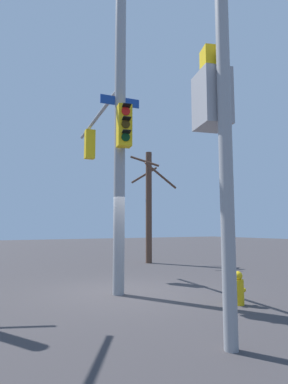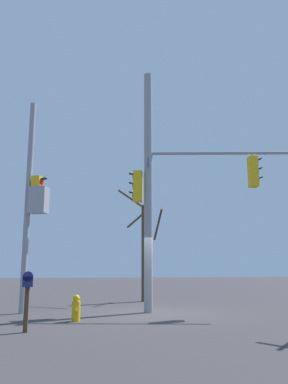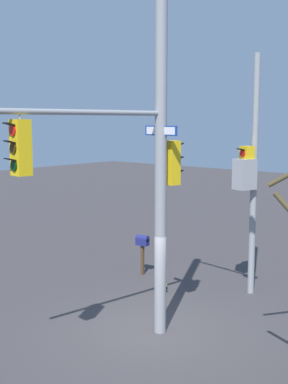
{
  "view_description": "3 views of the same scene",
  "coord_description": "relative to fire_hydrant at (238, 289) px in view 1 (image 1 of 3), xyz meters",
  "views": [
    {
      "loc": [
        -3.91,
        -7.68,
        1.69
      ],
      "look_at": [
        0.38,
        -0.43,
        2.63
      ],
      "focal_mm": 30.07,
      "sensor_mm": 36.0,
      "label": 1
    },
    {
      "loc": [
        13.22,
        -2.04,
        1.54
      ],
      "look_at": [
        0.24,
        -0.31,
        4.03
      ],
      "focal_mm": 36.42,
      "sensor_mm": 36.0,
      "label": 2
    },
    {
      "loc": [
        -7.93,
        9.61,
        5.34
      ],
      "look_at": [
        -0.05,
        0.37,
        3.65
      ],
      "focal_mm": 47.63,
      "sensor_mm": 36.0,
      "label": 3
    }
  ],
  "objects": [
    {
      "name": "main_signal_pole_assembly",
      "position": [
        -1.85,
        2.89,
        4.34
      ],
      "size": [
        3.7,
        5.99,
        8.61
      ],
      "rotation": [
        0.0,
        0.0,
        1.42
      ],
      "color": "gray",
      "rests_on": "ground"
    },
    {
      "name": "secondary_pole_assembly",
      "position": [
        -2.06,
        -1.64,
        3.43
      ],
      "size": [
        0.61,
        0.83,
        7.34
      ],
      "rotation": [
        0.0,
        0.0,
        1.29
      ],
      "color": "gray",
      "rests_on": "ground"
    },
    {
      "name": "bare_tree_across_street",
      "position": [
        2.7,
        8.21,
        2.56
      ],
      "size": [
        2.11,
        1.95,
        5.45
      ],
      "color": "#51382B",
      "rests_on": "ground"
    },
    {
      "name": "ground_plane",
      "position": [
        -1.63,
        2.44,
        -0.34
      ],
      "size": [
        80.0,
        80.0,
        0.0
      ],
      "primitive_type": "plane",
      "color": "#3C383A"
    },
    {
      "name": "fire_hydrant",
      "position": [
        0.0,
        0.0,
        0.0
      ],
      "size": [
        0.38,
        0.24,
        0.73
      ],
      "color": "yellow",
      "rests_on": "ground"
    }
  ]
}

